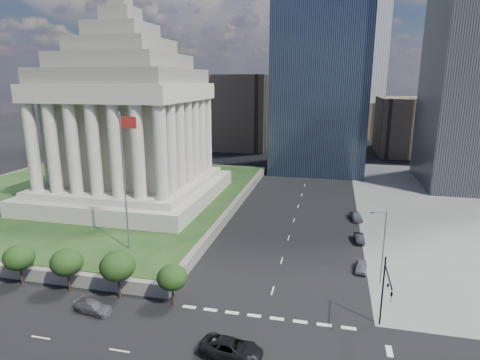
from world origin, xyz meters
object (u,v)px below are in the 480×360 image
(war_memorial, at_px, (127,104))
(pickup_truck, at_px, (232,348))
(suv_grey, at_px, (94,307))
(parked_sedan_mid, at_px, (359,238))
(street_lamp_north, at_px, (382,243))
(parked_sedan_far, at_px, (356,216))
(flagpole, at_px, (125,174))
(parked_sedan_near, at_px, (361,266))
(traffic_signal_ne, at_px, (385,289))

(war_memorial, bearing_deg, pickup_truck, -52.18)
(suv_grey, xyz_separation_m, parked_sedan_mid, (30.81, 28.46, -0.02))
(suv_grey, bearing_deg, street_lamp_north, -56.42)
(suv_grey, distance_m, parked_sedan_far, 50.06)
(war_memorial, distance_m, flagpole, 28.16)
(pickup_truck, bearing_deg, parked_sedan_near, -26.14)
(pickup_truck, distance_m, parked_sedan_near, 25.25)
(war_memorial, xyz_separation_m, parked_sedan_mid, (45.50, -9.05, -20.75))
(flagpole, distance_m, parked_sedan_mid, 38.60)
(war_memorial, relative_size, parked_sedan_mid, 9.90)
(war_memorial, xyz_separation_m, parked_sedan_near, (45.24, -19.74, -20.73))
(street_lamp_north, distance_m, parked_sedan_far, 25.47)
(parked_sedan_far, bearing_deg, street_lamp_north, -95.77)
(pickup_truck, bearing_deg, street_lamp_north, -34.56)
(flagpole, xyz_separation_m, pickup_truck, (19.83, -17.23, -12.26))
(traffic_signal_ne, relative_size, pickup_truck, 1.30)
(parked_sedan_near, relative_size, parked_sedan_far, 0.84)
(war_memorial, relative_size, parked_sedan_far, 8.39)
(traffic_signal_ne, bearing_deg, parked_sedan_mid, 92.27)
(flagpole, height_order, parked_sedan_far, flagpole)
(suv_grey, height_order, parked_sedan_mid, suv_grey)
(traffic_signal_ne, xyz_separation_m, parked_sedan_far, (-1.00, 36.24, -4.46))
(pickup_truck, relative_size, parked_sedan_near, 1.58)
(traffic_signal_ne, relative_size, street_lamp_north, 0.80)
(traffic_signal_ne, distance_m, street_lamp_north, 11.34)
(war_memorial, distance_m, parked_sedan_mid, 50.82)
(traffic_signal_ne, xyz_separation_m, parked_sedan_mid, (-1.00, 25.26, -4.60))
(war_memorial, distance_m, traffic_signal_ne, 60.00)
(suv_grey, bearing_deg, parked_sedan_near, -50.21)
(traffic_signal_ne, height_order, street_lamp_north, street_lamp_north)
(street_lamp_north, bearing_deg, war_memorial, 154.08)
(traffic_signal_ne, height_order, suv_grey, traffic_signal_ne)
(street_lamp_north, relative_size, parked_sedan_near, 2.55)
(flagpole, xyz_separation_m, parked_sedan_far, (33.33, 25.94, -12.32))
(pickup_truck, xyz_separation_m, parked_sedan_near, (13.24, 21.50, -0.19))
(war_memorial, height_order, parked_sedan_far, war_memorial)
(suv_grey, bearing_deg, traffic_signal_ne, -74.64)
(suv_grey, bearing_deg, flagpole, 20.15)
(traffic_signal_ne, bearing_deg, war_memorial, 143.58)
(war_memorial, height_order, flagpole, war_memorial)
(traffic_signal_ne, xyz_separation_m, suv_grey, (-31.81, -3.21, -4.58))
(flagpole, bearing_deg, war_memorial, 116.89)
(traffic_signal_ne, distance_m, parked_sedan_far, 36.53)
(war_memorial, distance_m, pickup_truck, 56.10)
(parked_sedan_mid, bearing_deg, traffic_signal_ne, -91.70)
(pickup_truck, xyz_separation_m, parked_sedan_far, (13.49, 43.17, -0.06))
(flagpole, height_order, traffic_signal_ne, flagpole)
(pickup_truck, bearing_deg, parked_sedan_mid, -17.27)
(flagpole, height_order, pickup_truck, flagpole)
(pickup_truck, distance_m, suv_grey, 17.72)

